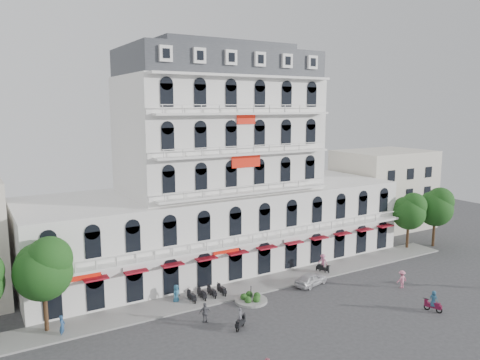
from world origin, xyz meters
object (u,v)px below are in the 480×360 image
Objects in this scene: rider_west at (240,320)px; rider_east at (433,301)px; parked_car at (311,279)px; rider_center at (323,263)px.

rider_east is at bearing -55.51° from rider_west.
rider_east is (5.62, -10.77, 0.29)m from parked_car.
rider_east reaches higher than rider_west.
rider_west is 18.14m from rider_east.
rider_center is (-2.14, 12.98, 0.22)m from rider_east.
parked_car is at bearing -13.68° from rider_west.
rider_center is at bearing -11.14° from rider_west.
rider_east is 13.15m from rider_center.
rider_west is at bearing 98.53° from parked_car.
rider_center reaches higher than parked_car.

